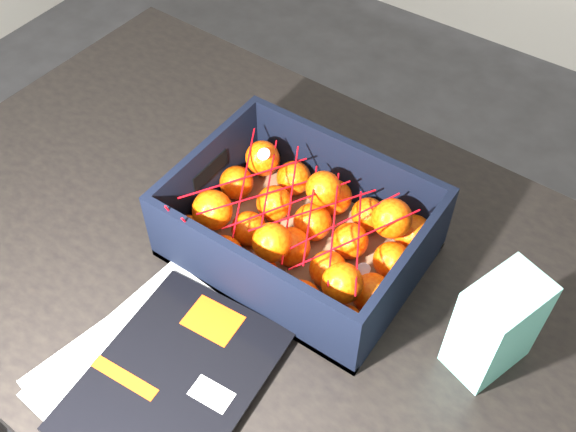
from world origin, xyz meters
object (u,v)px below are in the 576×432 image
Objects in this scene: magazine_stack at (159,371)px; produce_crate at (299,233)px; retail_carton at (496,326)px; table at (254,289)px.

produce_crate is (0.04, 0.28, 0.03)m from magazine_stack.
magazine_stack is 0.28m from produce_crate.
magazine_stack is 0.44m from retail_carton.
produce_crate is at bearing -162.88° from retail_carton.
table is 0.41m from retail_carton.
produce_crate reaches higher than magazine_stack.
table is at bearing -155.65° from retail_carton.
magazine_stack is at bearing -97.38° from produce_crate.
magazine_stack is 0.88× the size of produce_crate.
table is 0.16m from produce_crate.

